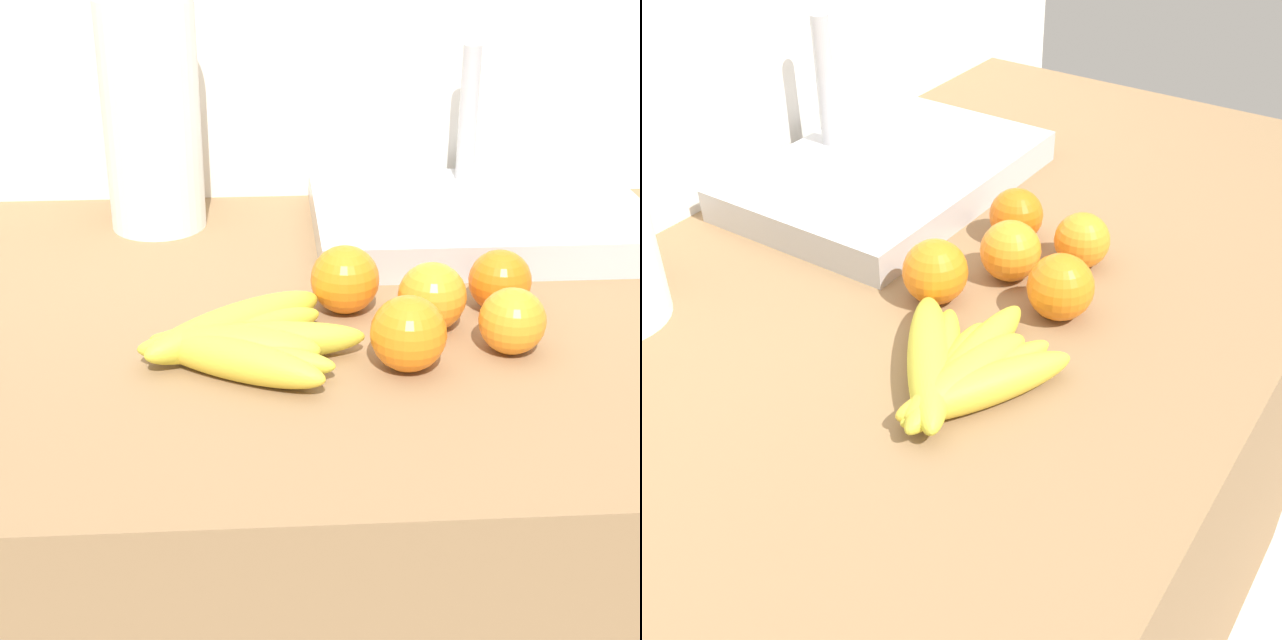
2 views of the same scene
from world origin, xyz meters
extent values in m
cube|color=olive|center=(0.00, 0.00, 0.45)|extent=(1.43, 0.72, 0.89)
cube|color=silver|center=(0.00, 0.39, 0.65)|extent=(1.83, 0.06, 1.30)
ellipsoid|color=gold|center=(-0.11, -0.14, 0.91)|extent=(0.18, 0.12, 0.04)
ellipsoid|color=gold|center=(-0.11, -0.13, 0.91)|extent=(0.18, 0.08, 0.03)
ellipsoid|color=gold|center=(-0.11, -0.12, 0.91)|extent=(0.17, 0.07, 0.04)
ellipsoid|color=gold|center=(-0.10, -0.11, 0.91)|extent=(0.22, 0.05, 0.04)
ellipsoid|color=gold|center=(-0.11, -0.10, 0.91)|extent=(0.17, 0.07, 0.04)
ellipsoid|color=gold|center=(-0.11, -0.09, 0.91)|extent=(0.18, 0.12, 0.03)
ellipsoid|color=gold|center=(-0.11, -0.08, 0.91)|extent=(0.19, 0.15, 0.04)
sphere|color=orange|center=(0.08, -0.05, 0.93)|extent=(0.07, 0.07, 0.07)
sphere|color=orange|center=(0.05, -0.13, 0.93)|extent=(0.07, 0.07, 0.07)
sphere|color=orange|center=(0.15, -0.11, 0.92)|extent=(0.06, 0.06, 0.06)
sphere|color=orange|center=(0.16, -0.01, 0.92)|extent=(0.07, 0.07, 0.07)
sphere|color=orange|center=(0.00, -0.01, 0.93)|extent=(0.07, 0.07, 0.07)
cylinder|color=white|center=(-0.21, 0.26, 1.03)|extent=(0.12, 0.12, 0.28)
cylinder|color=gray|center=(-0.21, 0.26, 1.05)|extent=(0.02, 0.02, 0.31)
cube|color=#B7BABF|center=(0.18, 0.20, 0.91)|extent=(0.40, 0.28, 0.04)
cylinder|color=#B2B2B7|center=(0.18, 0.29, 1.02)|extent=(0.02, 0.02, 0.17)
camera|label=1|loc=(-0.08, -0.92, 1.33)|focal=54.90mm
camera|label=2|loc=(-0.61, -0.44, 1.40)|focal=46.45mm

